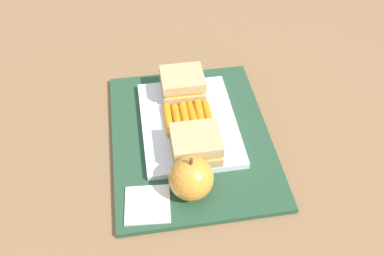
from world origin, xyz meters
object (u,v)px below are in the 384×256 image
(sandwich_half_left, at_px, (183,84))
(paper_napkin, at_px, (148,204))
(food_tray, at_px, (189,123))
(sandwich_half_right, at_px, (196,145))
(carrot_sticks_bundle, at_px, (189,118))
(apple, at_px, (191,178))

(sandwich_half_left, distance_m, paper_napkin, 0.26)
(food_tray, relative_size, sandwich_half_right, 2.88)
(carrot_sticks_bundle, relative_size, apple, 1.06)
(food_tray, xyz_separation_m, apple, (0.15, -0.02, 0.03))
(sandwich_half_right, bearing_deg, food_tray, 180.00)
(food_tray, height_order, apple, apple)
(food_tray, xyz_separation_m, paper_napkin, (0.16, -0.09, -0.00))
(apple, height_order, paper_napkin, apple)
(paper_napkin, bearing_deg, carrot_sticks_bundle, 150.75)
(sandwich_half_left, bearing_deg, paper_napkin, -20.55)
(sandwich_half_right, xyz_separation_m, paper_napkin, (0.08, -0.09, -0.03))
(food_tray, xyz_separation_m, sandwich_half_left, (-0.08, 0.00, 0.03))
(food_tray, bearing_deg, sandwich_half_left, 180.00)
(apple, bearing_deg, paper_napkin, -78.36)
(sandwich_half_left, bearing_deg, sandwich_half_right, 0.00)
(carrot_sticks_bundle, distance_m, apple, 0.15)
(food_tray, height_order, sandwich_half_right, sandwich_half_right)
(sandwich_half_left, height_order, paper_napkin, sandwich_half_left)
(sandwich_half_right, distance_m, paper_napkin, 0.13)
(sandwich_half_left, distance_m, carrot_sticks_bundle, 0.08)
(food_tray, xyz_separation_m, sandwich_half_right, (0.08, 0.00, 0.03))
(food_tray, bearing_deg, paper_napkin, -29.15)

